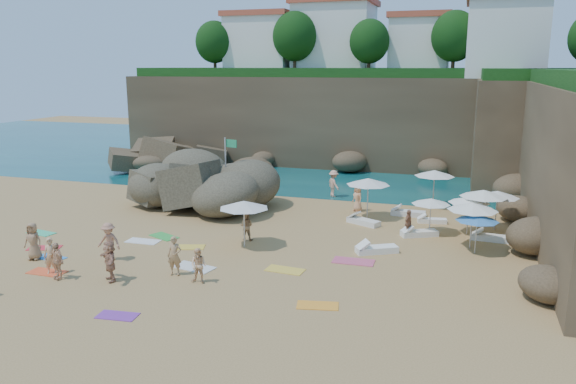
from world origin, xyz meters
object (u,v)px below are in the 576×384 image
(parasol_0, at_px, (260,177))
(person_stand_4, at_px, (358,198))
(flag_pole, at_px, (228,163))
(lounger_0, at_px, (408,213))
(rock_outcrop, at_px, (199,201))
(person_stand_5, at_px, (184,184))
(person_stand_0, at_px, (51,256))
(person_stand_1, at_px, (246,226))
(person_stand_3, at_px, (408,223))
(parasol_2, at_px, (431,201))
(person_stand_2, at_px, (334,184))
(parasol_1, at_px, (435,173))

(parasol_0, xyz_separation_m, person_stand_4, (6.51, 0.01, -0.97))
(flag_pole, distance_m, lounger_0, 11.88)
(person_stand_4, bearing_deg, rock_outcrop, -132.35)
(person_stand_5, bearing_deg, rock_outcrop, -37.12)
(person_stand_0, relative_size, person_stand_1, 1.10)
(flag_pole, xyz_separation_m, person_stand_1, (3.89, -6.61, -2.11))
(flag_pole, height_order, person_stand_5, flag_pole)
(rock_outcrop, relative_size, lounger_0, 4.12)
(person_stand_3, relative_size, person_stand_4, 0.89)
(flag_pole, distance_m, person_stand_4, 8.66)
(parasol_2, bearing_deg, rock_outcrop, 169.22)
(parasol_2, bearing_deg, person_stand_2, 134.84)
(parasol_2, xyz_separation_m, person_stand_4, (-4.67, 3.62, -0.98))
(lounger_0, bearing_deg, person_stand_4, 177.06)
(parasol_1, bearing_deg, lounger_0, -115.10)
(lounger_0, bearing_deg, parasol_1, 65.30)
(person_stand_3, xyz_separation_m, person_stand_4, (-3.61, 4.58, 0.09))
(parasol_2, height_order, person_stand_2, parasol_2)
(person_stand_2, bearing_deg, person_stand_4, 173.48)
(parasol_2, bearing_deg, person_stand_3, -138.06)
(person_stand_3, bearing_deg, flag_pole, 86.58)
(person_stand_1, height_order, person_stand_5, person_stand_5)
(person_stand_3, distance_m, person_stand_4, 5.83)
(parasol_1, distance_m, parasol_2, 6.23)
(rock_outcrop, xyz_separation_m, person_stand_1, (6.30, -7.03, 0.75))
(flag_pole, bearing_deg, person_stand_0, -100.11)
(parasol_1, relative_size, person_stand_0, 1.56)
(flag_pole, xyz_separation_m, parasol_0, (1.84, 1.10, -1.05))
(rock_outcrop, relative_size, person_stand_0, 5.14)
(parasol_2, height_order, person_stand_4, parasol_2)
(person_stand_1, xyz_separation_m, person_stand_2, (2.11, 11.14, 0.19))
(parasol_0, distance_m, person_stand_1, 8.04)
(person_stand_1, bearing_deg, flag_pole, -63.38)
(lounger_0, xyz_separation_m, person_stand_0, (-14.00, -14.73, 0.66))
(parasol_1, height_order, parasol_2, parasol_1)
(rock_outcrop, xyz_separation_m, person_stand_5, (-1.81, 1.45, 0.79))
(lounger_0, height_order, person_stand_4, person_stand_4)
(lounger_0, distance_m, person_stand_3, 4.46)
(rock_outcrop, bearing_deg, person_stand_3, -15.19)
(flag_pole, height_order, person_stand_2, flag_pole)
(person_stand_1, distance_m, person_stand_5, 11.74)
(rock_outcrop, bearing_deg, parasol_0, 9.11)
(person_stand_5, bearing_deg, lounger_0, -1.88)
(person_stand_2, xyz_separation_m, person_stand_3, (5.95, -8.01, -0.20))
(rock_outcrop, relative_size, parasol_1, 3.30)
(parasol_2, relative_size, person_stand_4, 1.25)
(parasol_0, relative_size, person_stand_4, 1.24)
(lounger_0, relative_size, person_stand_2, 1.09)
(parasol_0, distance_m, person_stand_0, 15.54)
(flag_pole, bearing_deg, person_stand_2, 37.05)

